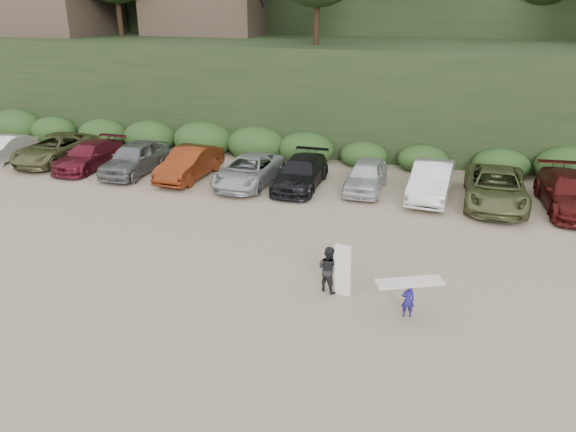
% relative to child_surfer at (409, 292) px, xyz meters
% --- Properties ---
extents(ground, '(120.00, 120.00, 0.00)m').
position_rel_child_surfer_xyz_m(ground, '(-4.69, 0.48, -0.79)').
color(ground, tan).
rests_on(ground, ground).
extents(parked_cars, '(39.73, 5.95, 1.64)m').
position_rel_child_surfer_xyz_m(parked_cars, '(-6.26, 10.49, -0.03)').
color(parked_cars, '#99999D').
rests_on(parked_cars, ground).
extents(child_surfer, '(1.98, 1.32, 1.16)m').
position_rel_child_surfer_xyz_m(child_surfer, '(0.00, 0.00, 0.00)').
color(child_surfer, navy).
rests_on(child_surfer, ground).
extents(adult_surfer, '(1.22, 0.83, 1.79)m').
position_rel_child_surfer_xyz_m(adult_surfer, '(-2.51, 0.84, -0.02)').
color(adult_surfer, black).
rests_on(adult_surfer, ground).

